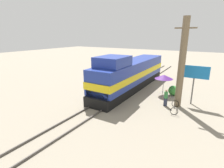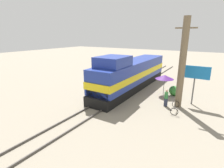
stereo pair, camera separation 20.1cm
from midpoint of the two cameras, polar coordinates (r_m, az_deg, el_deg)
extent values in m
plane|color=gray|center=(19.99, 3.40, -3.36)|extent=(120.00, 120.00, 0.00)
cube|color=#4C4742|center=(20.29, 1.62, -2.81)|extent=(0.08, 42.11, 0.15)
cube|color=#4C4742|center=(19.65, 5.24, -3.51)|extent=(0.08, 42.11, 0.15)
cube|color=black|center=(22.25, 6.90, -0.08)|extent=(2.66, 15.61, 1.00)
cube|color=navy|center=(21.83, 7.05, 4.31)|extent=(2.89, 14.98, 2.47)
cube|color=yellow|center=(21.89, 7.03, 3.67)|extent=(2.93, 15.14, 0.70)
cube|color=yellow|center=(16.55, -2.44, -1.34)|extent=(2.46, 2.18, 1.36)
cube|color=navy|center=(17.45, 0.67, 7.35)|extent=(2.72, 3.43, 1.02)
cylinder|color=#726047|center=(16.80, 22.27, 6.01)|extent=(0.60, 0.60, 8.08)
cube|color=#726047|center=(16.61, 23.42, 16.47)|extent=(1.80, 0.12, 0.12)
cylinder|color=#4C4C4C|center=(20.38, 16.86, -0.44)|extent=(0.05, 0.05, 2.17)
cone|color=#4C1E72|center=(20.14, 17.08, 2.21)|extent=(1.99, 1.99, 0.45)
cube|color=#595959|center=(18.56, 25.21, -2.23)|extent=(0.12, 0.12, 2.58)
cube|color=#1972BF|center=(18.12, 25.90, 3.45)|extent=(2.52, 0.08, 1.19)
sphere|color=#388C38|center=(20.67, 19.84, -2.07)|extent=(1.08, 1.08, 1.08)
cube|color=#2D3347|center=(17.39, 17.44, -5.72)|extent=(0.30, 0.20, 0.79)
cylinder|color=#337F3F|center=(17.15, 17.64, -3.52)|extent=(0.34, 0.34, 0.63)
sphere|color=tan|center=(17.02, 17.76, -2.15)|extent=(0.23, 0.23, 0.23)
torus|color=black|center=(15.78, 19.98, -8.48)|extent=(0.66, 0.15, 0.66)
torus|color=black|center=(17.43, 20.40, -6.18)|extent=(0.66, 0.15, 0.66)
cube|color=black|center=(16.53, 20.26, -6.68)|extent=(0.26, 1.50, 0.04)
cylinder|color=black|center=(16.27, 20.16, -7.32)|extent=(0.04, 0.04, 0.27)
camera|label=1|loc=(0.10, -89.63, 0.11)|focal=28.00mm
camera|label=2|loc=(0.10, 90.37, -0.11)|focal=28.00mm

